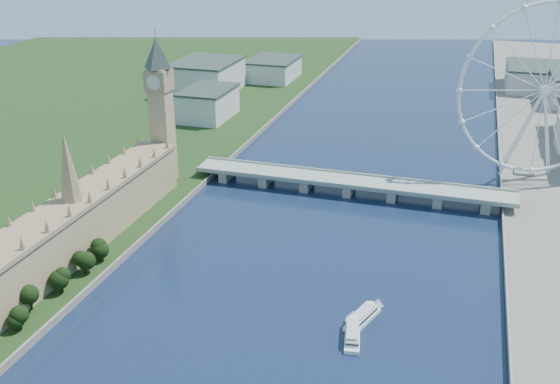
% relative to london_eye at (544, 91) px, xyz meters
% --- Properties ---
extents(parliament_range, '(24.00, 200.00, 70.00)m').
position_rel_london_eye_xyz_m(parliament_range, '(-247.98, -185.08, -49.04)').
color(parliament_range, tan).
rests_on(parliament_range, ground).
extents(big_ben, '(20.02, 20.02, 110.00)m').
position_rel_london_eye_xyz_m(big_ben, '(-247.98, -77.08, -0.95)').
color(big_ben, tan).
rests_on(big_ben, ground).
extents(westminster_bridge, '(220.00, 22.00, 9.50)m').
position_rel_london_eye_xyz_m(westminster_bridge, '(-119.98, -55.08, -60.89)').
color(westminster_bridge, gray).
rests_on(westminster_bridge, ground).
extents(london_eye, '(113.60, 39.12, 124.30)m').
position_rel_london_eye_xyz_m(london_eye, '(0.00, 0.00, 0.00)').
color(london_eye, silver).
rests_on(london_eye, ground).
extents(city_skyline, '(505.00, 280.00, 32.00)m').
position_rel_london_eye_xyz_m(city_skyline, '(-80.75, 205.00, -50.56)').
color(city_skyline, beige).
rests_on(city_skyline, ground).
extents(tour_boat_near, '(11.56, 28.40, 6.08)m').
position_rel_london_eye_xyz_m(tour_boat_near, '(-86.48, -216.63, -67.52)').
color(tour_boat_near, white).
rests_on(tour_boat_near, ground).
extents(tour_boat_far, '(15.95, 28.54, 6.12)m').
position_rel_london_eye_xyz_m(tour_boat_far, '(-84.44, -202.54, -67.52)').
color(tour_boat_far, silver).
rests_on(tour_boat_far, ground).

